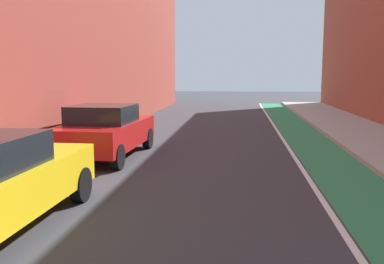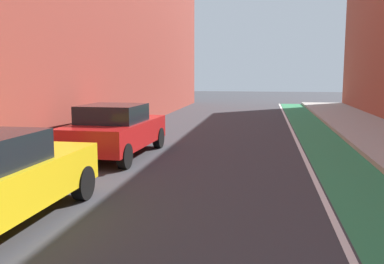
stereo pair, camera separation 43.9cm
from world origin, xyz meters
TOP-DOWN VIEW (x-y plane):
  - ground_plane at (0.00, 16.01)m, footprint 88.05×88.05m
  - bike_lane_paint at (3.31, 18.01)m, footprint 1.60×40.02m
  - lane_divider_stripe at (2.41, 18.01)m, footprint 0.12×40.02m
  - parked_sedan_red at (-3.06, 15.43)m, footprint 2.04×4.30m

SIDE VIEW (x-z plane):
  - ground_plane at x=0.00m, z-range 0.00..0.00m
  - bike_lane_paint at x=3.31m, z-range 0.00..0.00m
  - lane_divider_stripe at x=2.41m, z-range 0.00..0.00m
  - parked_sedan_red at x=-3.06m, z-range 0.02..1.55m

